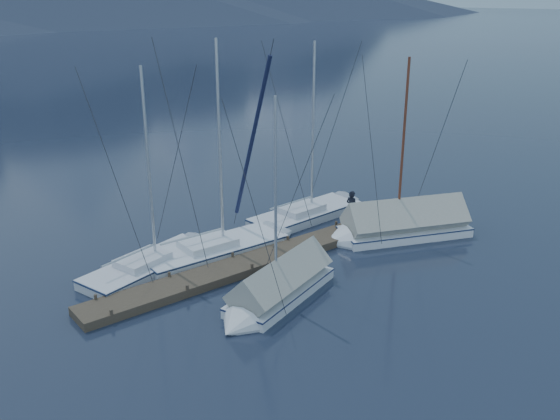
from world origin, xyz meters
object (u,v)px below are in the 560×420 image
object	(u,v)px
sailboat_covered_far	(274,292)
person	(352,208)
sailboat_open_left	(165,259)
sailboat_open_mid	(234,246)
sailboat_covered_near	(394,228)
sailboat_open_right	(318,211)

from	to	relation	value
sailboat_covered_far	person	xyz separation A→B (m)	(7.29, 3.33, 0.77)
sailboat_open_left	sailboat_covered_far	world-z (taller)	sailboat_open_left
sailboat_open_mid	person	size ratio (longest dim) A/B	6.03
sailboat_open_mid	sailboat_covered_far	bearing A→B (deg)	-107.15
sailboat_open_left	person	bearing A→B (deg)	-14.34
sailboat_open_mid	sailboat_covered_near	world-z (taller)	sailboat_open_mid
sailboat_open_right	sailboat_covered_far	xyz separation A→B (m)	(-7.57, -6.02, 0.24)
sailboat_open_left	person	distance (m)	9.21
sailboat_open_right	sailboat_covered_near	size ratio (longest dim) A/B	1.05
sailboat_open_mid	person	bearing A→B (deg)	-15.73
sailboat_open_mid	sailboat_open_right	distance (m)	6.13
sailboat_open_mid	person	distance (m)	6.07
sailboat_covered_far	sailboat_open_mid	bearing A→B (deg)	72.85
sailboat_open_left	person	size ratio (longest dim) A/B	5.44
sailboat_open_left	sailboat_open_mid	xyz separation A→B (m)	(3.11, -0.64, 0.02)
sailboat_open_left	sailboat_open_mid	size ratio (longest dim) A/B	0.90
sailboat_open_left	sailboat_open_right	bearing A→B (deg)	2.62
sailboat_open_left	sailboat_covered_far	distance (m)	5.82
sailboat_covered_near	person	bearing A→B (deg)	118.55
sailboat_open_mid	sailboat_covered_far	world-z (taller)	sailboat_open_mid
sailboat_open_left	sailboat_covered_far	bearing A→B (deg)	-74.27
sailboat_open_right	person	xyz separation A→B (m)	(-0.28, -2.68, 1.01)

